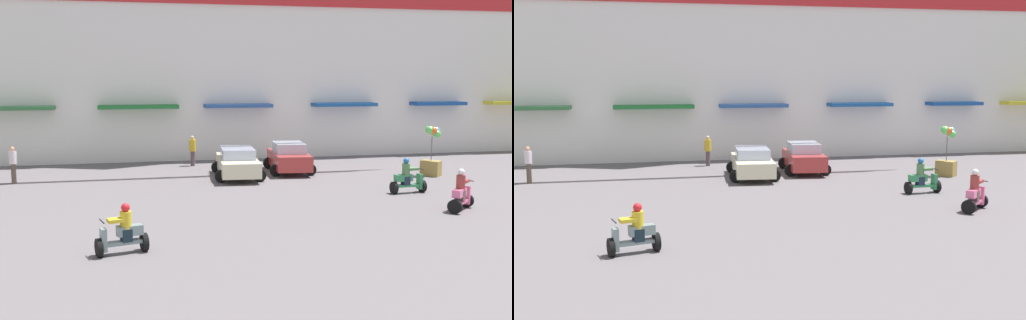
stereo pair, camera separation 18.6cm
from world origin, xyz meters
The scene contains 10 objects.
ground_plane centered at (0.00, 13.00, 0.00)m, with size 128.00×128.00×0.00m, color #605A5D.
colonial_building centered at (0.00, 36.02, 9.46)m, with size 42.73×16.53×22.04m.
parked_car_0 centered at (-1.44, 23.71, 0.74)m, with size 2.63×4.57×1.44m.
parked_car_1 centered at (1.41, 24.71, 0.77)m, with size 2.55×4.09×1.52m.
scooter_rider_2 centered at (4.80, 18.32, 0.61)m, with size 1.52×0.63×1.50m.
scooter_rider_3 centered at (-6.91, 12.03, 0.58)m, with size 1.50×0.86×1.42m.
scooter_rider_4 centered at (5.17, 14.84, 0.64)m, with size 1.46×1.36×1.57m.
pedestrian_0 centered at (-11.72, 24.24, 0.98)m, with size 0.48×0.48×1.71m.
pedestrian_2 centered at (-3.12, 27.93, 0.93)m, with size 0.38×0.38×1.65m.
balloon_vendor_cart centered at (7.95, 22.13, 1.18)m, with size 1.04×1.07×2.47m.
Camera 1 is at (-6.83, -4.60, 4.93)m, focal length 42.32 mm.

